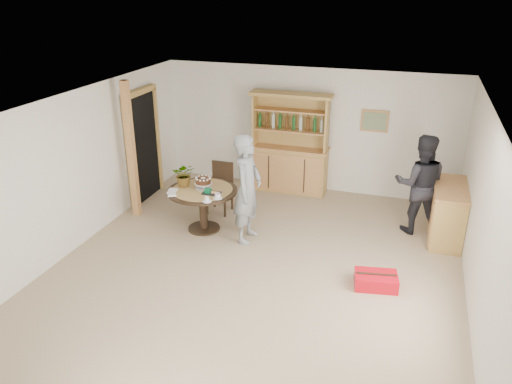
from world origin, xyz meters
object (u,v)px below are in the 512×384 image
object	(u,v)px
dining_table	(203,198)
teen_boy	(247,189)
sideboard	(448,213)
adult_person	(420,184)
hutch	(290,159)
red_suitcase	(376,280)
dining_chair	(221,184)

from	to	relation	value
dining_table	teen_boy	xyz separation A→B (m)	(0.85, -0.10, 0.31)
sideboard	adult_person	xyz separation A→B (m)	(-0.50, 0.13, 0.40)
teen_boy	sideboard	bearing A→B (deg)	-69.57
sideboard	adult_person	distance (m)	0.65
hutch	dining_table	size ratio (longest dim) A/B	1.70
sideboard	dining_table	world-z (taller)	sideboard
teen_boy	adult_person	distance (m)	2.93
adult_person	red_suitcase	size ratio (longest dim) A/B	2.64
hutch	red_suitcase	xyz separation A→B (m)	(2.08, -3.10, -0.59)
dining_table	dining_chair	bearing A→B (deg)	89.91
red_suitcase	dining_table	bearing A→B (deg)	153.61
hutch	red_suitcase	world-z (taller)	hutch
dining_chair	teen_boy	xyz separation A→B (m)	(0.85, -0.93, 0.38)
sideboard	red_suitcase	xyz separation A→B (m)	(-0.96, -1.85, -0.37)
hutch	dining_table	world-z (taller)	hutch
dining_chair	adult_person	size ratio (longest dim) A/B	0.54
dining_chair	teen_boy	distance (m)	1.31
teen_boy	red_suitcase	bearing A→B (deg)	-107.90
teen_boy	red_suitcase	size ratio (longest dim) A/B	2.77
adult_person	red_suitcase	world-z (taller)	adult_person
hutch	red_suitcase	bearing A→B (deg)	-56.14
dining_table	red_suitcase	distance (m)	3.22
hutch	dining_chair	bearing A→B (deg)	-125.45
red_suitcase	adult_person	bearing A→B (deg)	66.69
red_suitcase	sideboard	bearing A→B (deg)	52.50
sideboard	teen_boy	bearing A→B (deg)	-161.51
adult_person	dining_chair	bearing A→B (deg)	-1.14
dining_chair	teen_boy	size ratio (longest dim) A/B	0.52
dining_chair	red_suitcase	xyz separation A→B (m)	(3.05, -1.72, -0.43)
sideboard	dining_chair	distance (m)	4.02
dining_table	red_suitcase	xyz separation A→B (m)	(3.05, -0.90, -0.50)
adult_person	red_suitcase	bearing A→B (deg)	71.37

